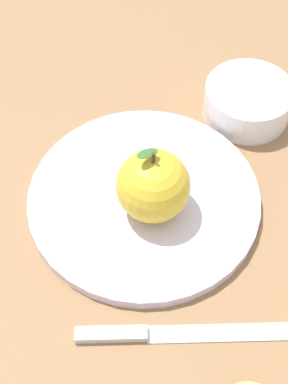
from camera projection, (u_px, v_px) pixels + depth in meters
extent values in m
plane|color=olive|center=(152.00, 214.00, 0.62)|extent=(2.40, 2.40, 0.00)
cylinder|color=silver|center=(144.00, 199.00, 0.62)|extent=(0.26, 0.26, 0.01)
torus|color=silver|center=(144.00, 197.00, 0.62)|extent=(0.26, 0.26, 0.01)
sphere|color=gold|center=(154.00, 190.00, 0.57)|extent=(0.08, 0.08, 0.08)
cylinder|color=#4C3319|center=(155.00, 163.00, 0.53)|extent=(0.00, 0.00, 0.02)
ellipsoid|color=#386628|center=(146.00, 156.00, 0.53)|extent=(0.02, 0.03, 0.01)
cylinder|color=white|center=(248.00, 101.00, 0.69)|extent=(0.11, 0.11, 0.04)
torus|color=white|center=(250.00, 91.00, 0.67)|extent=(0.11, 0.11, 0.01)
cylinder|color=#BBBBBD|center=(250.00, 92.00, 0.67)|extent=(0.09, 0.09, 0.01)
cube|color=silver|center=(223.00, 333.00, 0.53)|extent=(0.14, 0.08, 0.00)
cube|color=silver|center=(111.00, 334.00, 0.53)|extent=(0.07, 0.04, 0.01)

